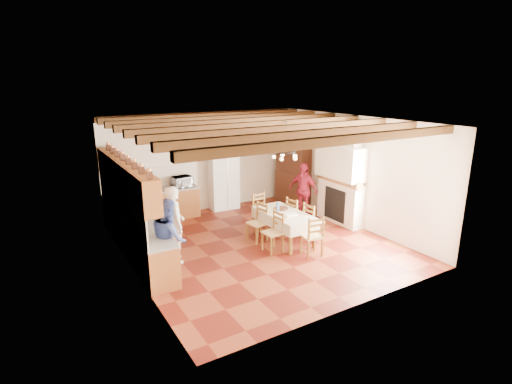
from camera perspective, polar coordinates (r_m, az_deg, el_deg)
floor at (r=9.89m, az=0.40°, el=-7.53°), size 6.00×6.50×0.02m
ceiling at (r=9.12m, az=0.44°, el=10.16°), size 6.00×6.50×0.02m
wall_back at (r=12.22m, az=-7.57°, el=4.31°), size 6.00×0.02×3.00m
wall_front at (r=6.95m, az=14.58°, el=-5.00°), size 6.00×0.02×3.00m
wall_left at (r=8.30m, az=-17.65°, el=-1.83°), size 0.02×6.50×3.00m
wall_right at (r=11.21m, az=13.70°, el=2.95°), size 0.02×6.50×3.00m
ceiling_beams at (r=9.13m, az=0.43°, el=9.54°), size 6.00×6.30×0.16m
lower_cabinets_left at (r=9.68m, az=-16.83°, el=-5.96°), size 0.60×4.30×0.86m
lower_cabinets_back at (r=11.69m, az=-13.74°, el=-1.96°), size 2.30×0.60×0.86m
countertop_left at (r=9.53m, az=-17.04°, el=-3.44°), size 0.62×4.30×0.04m
countertop_back at (r=11.57m, az=-13.89°, el=0.16°), size 2.34×0.62×0.04m
backsplash_left at (r=9.37m, az=-18.88°, el=-1.86°), size 0.03×4.30×0.60m
backsplash_back at (r=11.75m, az=-14.41°, el=1.98°), size 2.30×0.03×0.60m
upper_cabinets at (r=9.24m, az=-18.27°, el=2.13°), size 0.35×4.20×0.70m
fireplace at (r=11.18m, az=11.88°, el=2.50°), size 0.56×1.60×2.80m
wall_picture at (r=12.82m, az=-1.17°, el=6.56°), size 0.34×0.03×0.42m
refrigerator at (r=12.45m, az=-4.86°, el=1.62°), size 0.90×0.75×1.74m
hutch at (r=12.86m, az=5.47°, el=3.44°), size 0.68×1.34×2.34m
dining_table at (r=9.90m, az=4.07°, el=-3.40°), size 0.88×1.70×0.74m
chandelier at (r=9.49m, az=4.25°, el=5.71°), size 0.47×0.47×0.03m
chair_left_near at (r=9.35m, az=2.39°, el=-5.72°), size 0.42×0.44×0.96m
chair_left_far at (r=9.93m, az=0.16°, el=-4.39°), size 0.47×0.48×0.96m
chair_right_near at (r=10.13m, az=8.20°, el=-4.13°), size 0.43×0.45×0.96m
chair_right_far at (r=10.54m, az=5.73°, el=-3.26°), size 0.47×0.48×0.96m
chair_end_near at (r=9.23m, az=7.99°, el=-6.16°), size 0.48×0.46×0.96m
chair_end_far at (r=10.79m, az=0.88°, el=-2.72°), size 0.45×0.43×0.96m
person_man at (r=8.91m, az=-11.47°, el=-4.54°), size 0.48×0.67×1.72m
person_woman_blue at (r=8.25m, az=-12.35°, el=-6.49°), size 0.67×0.83×1.66m
person_woman_red at (r=11.64m, az=6.72°, el=0.25°), size 0.70×1.02×1.61m
microwave at (r=11.74m, az=-10.58°, el=1.47°), size 0.62×0.47×0.31m
fridge_vase at (r=12.25m, az=-4.86°, el=6.24°), size 0.29×0.29×0.29m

